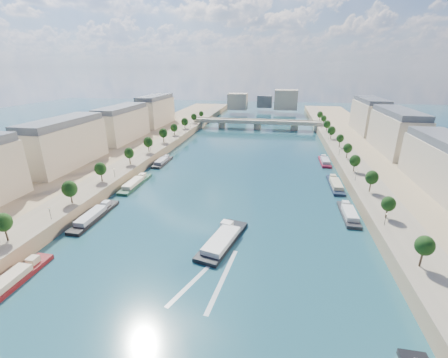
% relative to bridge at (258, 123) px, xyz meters
% --- Properties ---
extents(ground, '(700.00, 700.00, 0.00)m').
position_rel_bridge_xyz_m(ground, '(0.00, -120.69, -5.08)').
color(ground, '#0C2735').
rests_on(ground, ground).
extents(quay_left, '(44.00, 520.00, 5.00)m').
position_rel_bridge_xyz_m(quay_left, '(-72.00, -120.69, -2.58)').
color(quay_left, '#9E8460').
rests_on(quay_left, ground).
extents(quay_right, '(44.00, 520.00, 5.00)m').
position_rel_bridge_xyz_m(quay_right, '(72.00, -120.69, -2.58)').
color(quay_right, '#9E8460').
rests_on(quay_right, ground).
extents(pave_left, '(14.00, 520.00, 0.10)m').
position_rel_bridge_xyz_m(pave_left, '(-57.00, -120.69, -0.03)').
color(pave_left, gray).
rests_on(pave_left, quay_left).
extents(pave_right, '(14.00, 520.00, 0.10)m').
position_rel_bridge_xyz_m(pave_right, '(57.00, -120.69, -0.03)').
color(pave_right, gray).
rests_on(pave_right, quay_right).
extents(trees_left, '(4.80, 268.80, 8.26)m').
position_rel_bridge_xyz_m(trees_left, '(-55.00, -118.69, 5.39)').
color(trees_left, '#382B1E').
rests_on(trees_left, ground).
extents(trees_right, '(4.80, 268.80, 8.26)m').
position_rel_bridge_xyz_m(trees_right, '(55.00, -110.69, 5.39)').
color(trees_right, '#382B1E').
rests_on(trees_right, ground).
extents(lamps_left, '(0.36, 200.36, 4.28)m').
position_rel_bridge_xyz_m(lamps_left, '(-52.50, -130.69, 2.70)').
color(lamps_left, black).
rests_on(lamps_left, ground).
extents(lamps_right, '(0.36, 200.36, 4.28)m').
position_rel_bridge_xyz_m(lamps_right, '(52.50, -115.69, 2.70)').
color(lamps_right, black).
rests_on(lamps_right, ground).
extents(buildings_left, '(16.00, 226.00, 23.20)m').
position_rel_bridge_xyz_m(buildings_left, '(-85.00, -108.69, 11.37)').
color(buildings_left, '#C0B394').
rests_on(buildings_left, ground).
extents(buildings_right, '(16.00, 226.00, 23.20)m').
position_rel_bridge_xyz_m(buildings_right, '(85.00, -108.69, 11.37)').
color(buildings_right, '#C0B394').
rests_on(buildings_right, ground).
extents(skyline, '(79.00, 42.00, 22.00)m').
position_rel_bridge_xyz_m(skyline, '(3.19, 98.83, 9.57)').
color(skyline, '#C0B394').
rests_on(skyline, ground).
extents(bridge, '(112.00, 12.00, 8.15)m').
position_rel_bridge_xyz_m(bridge, '(0.00, 0.00, 0.00)').
color(bridge, '#C1B79E').
rests_on(bridge, ground).
extents(tour_barge, '(13.13, 26.66, 3.63)m').
position_rel_bridge_xyz_m(tour_barge, '(3.17, -186.48, -4.16)').
color(tour_barge, black).
rests_on(tour_barge, ground).
extents(wake, '(13.60, 25.97, 0.04)m').
position_rel_bridge_xyz_m(wake, '(3.17, -203.14, -5.06)').
color(wake, silver).
rests_on(wake, ground).
extents(moored_barges_left, '(5.00, 154.64, 3.60)m').
position_rel_bridge_xyz_m(moored_barges_left, '(-45.50, -179.86, -4.24)').
color(moored_barges_left, '#1C203E').
rests_on(moored_barges_left, ground).
extents(moored_barges_right, '(5.00, 157.79, 3.60)m').
position_rel_bridge_xyz_m(moored_barges_right, '(45.50, -155.73, -4.24)').
color(moored_barges_right, black).
rests_on(moored_barges_right, ground).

